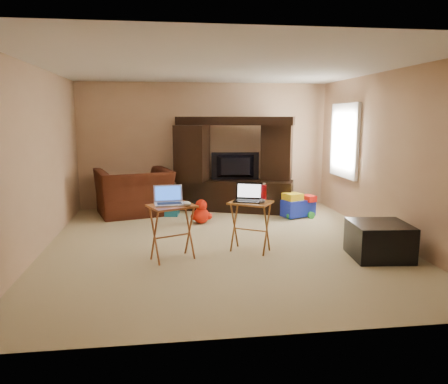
{
  "coord_description": "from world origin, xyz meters",
  "views": [
    {
      "loc": [
        -0.8,
        -6.09,
        1.82
      ],
      "look_at": [
        0.0,
        -0.2,
        0.8
      ],
      "focal_mm": 35.0,
      "sensor_mm": 36.0,
      "label": 1
    }
  ],
  "objects": [
    {
      "name": "wall_front",
      "position": [
        0.0,
        -2.75,
        1.25
      ],
      "size": [
        5.0,
        0.0,
        5.0
      ],
      "primitive_type": "plane",
      "rotation": [
        -1.57,
        0.0,
        0.0
      ],
      "color": "tan",
      "rests_on": "ground"
    },
    {
      "name": "television",
      "position": [
        0.55,
        2.22,
        0.88
      ],
      "size": [
        0.94,
        0.22,
        0.54
      ],
      "primitive_type": "imported",
      "rotation": [
        0.0,
        0.0,
        3.03
      ],
      "color": "black",
      "rests_on": "entertainment_center"
    },
    {
      "name": "water_bottle",
      "position": [
        0.54,
        -0.32,
        0.8
      ],
      "size": [
        0.07,
        0.07,
        0.21
      ],
      "primitive_type": "cylinder",
      "color": "red",
      "rests_on": "tray_table_right"
    },
    {
      "name": "recliner",
      "position": [
        -1.39,
        2.14,
        0.43
      ],
      "size": [
        1.59,
        1.47,
        0.86
      ],
      "primitive_type": "imported",
      "rotation": [
        0.0,
        0.0,
        3.42
      ],
      "color": "#441C0E",
      "rests_on": "floor"
    },
    {
      "name": "wall_back",
      "position": [
        0.0,
        2.75,
        1.25
      ],
      "size": [
        5.0,
        0.0,
        5.0
      ],
      "primitive_type": "plane",
      "rotation": [
        1.57,
        0.0,
        0.0
      ],
      "color": "tan",
      "rests_on": "ground"
    },
    {
      "name": "laptop_right",
      "position": [
        0.3,
        -0.38,
        0.81
      ],
      "size": [
        0.44,
        0.4,
        0.24
      ],
      "primitive_type": "cube",
      "rotation": [
        0.0,
        0.0,
        -0.34
      ],
      "color": "black",
      "rests_on": "tray_table_right"
    },
    {
      "name": "window_pane",
      "position": [
        2.48,
        1.55,
        1.4
      ],
      "size": [
        0.0,
        1.2,
        1.2
      ],
      "primitive_type": "plane",
      "rotation": [
        1.57,
        0.0,
        -1.57
      ],
      "color": "white",
      "rests_on": "ground"
    },
    {
      "name": "laptop_left",
      "position": [
        -0.76,
        -0.58,
        0.84
      ],
      "size": [
        0.4,
        0.34,
        0.24
      ],
      "primitive_type": "cube",
      "rotation": [
        0.0,
        0.0,
        0.09
      ],
      "color": "#B7B6BC",
      "rests_on": "tray_table_left"
    },
    {
      "name": "tray_table_right",
      "position": [
        0.34,
        -0.4,
        0.35
      ],
      "size": [
        0.68,
        0.64,
        0.69
      ],
      "primitive_type": "cube",
      "rotation": [
        0.0,
        0.0,
        -0.56
      ],
      "color": "#AD682A",
      "rests_on": "floor"
    },
    {
      "name": "wall_left",
      "position": [
        -2.5,
        0.0,
        1.25
      ],
      "size": [
        0.0,
        5.5,
        5.5
      ],
      "primitive_type": "plane",
      "rotation": [
        1.57,
        0.0,
        1.57
      ],
      "color": "tan",
      "rests_on": "ground"
    },
    {
      "name": "plush_toy",
      "position": [
        -0.2,
        1.28,
        0.21
      ],
      "size": [
        0.38,
        0.32,
        0.43
      ],
      "primitive_type": null,
      "color": "red",
      "rests_on": "floor"
    },
    {
      "name": "ottoman",
      "position": [
        1.96,
        -0.9,
        0.23
      ],
      "size": [
        0.79,
        0.79,
        0.46
      ],
      "primitive_type": "cube",
      "rotation": [
        0.0,
        0.0,
        -0.1
      ],
      "color": "black",
      "rests_on": "floor"
    },
    {
      "name": "child_rocker",
      "position": [
        -0.75,
        2.02,
        0.25
      ],
      "size": [
        0.45,
        0.49,
        0.51
      ],
      "primitive_type": null,
      "rotation": [
        0.0,
        0.0,
        -0.16
      ],
      "color": "#165E7C",
      "rests_on": "floor"
    },
    {
      "name": "floor",
      "position": [
        0.0,
        0.0,
        0.0
      ],
      "size": [
        5.5,
        5.5,
        0.0
      ],
      "primitive_type": "plane",
      "color": "#CDBD8E",
      "rests_on": "ground"
    },
    {
      "name": "push_toy",
      "position": [
        1.61,
        1.52,
        0.23
      ],
      "size": [
        0.73,
        0.63,
        0.46
      ],
      "primitive_type": null,
      "rotation": [
        0.0,
        0.0,
        0.38
      ],
      "color": "#1729BE",
      "rests_on": "floor"
    },
    {
      "name": "mouse_right",
      "position": [
        0.47,
        -0.52,
        0.72
      ],
      "size": [
        0.12,
        0.16,
        0.06
      ],
      "primitive_type": "ellipsoid",
      "rotation": [
        0.0,
        0.0,
        -0.28
      ],
      "color": "#404045",
      "rests_on": "tray_table_right"
    },
    {
      "name": "entertainment_center",
      "position": [
        0.55,
        2.26,
        0.92
      ],
      "size": [
        2.29,
        1.32,
        1.83
      ],
      "primitive_type": "cube",
      "rotation": [
        0.0,
        0.0,
        -0.37
      ],
      "color": "black",
      "rests_on": "floor"
    },
    {
      "name": "wall_right",
      "position": [
        2.5,
        0.0,
        1.25
      ],
      "size": [
        0.0,
        5.5,
        5.5
      ],
      "primitive_type": "plane",
      "rotation": [
        1.57,
        0.0,
        -1.57
      ],
      "color": "tan",
      "rests_on": "ground"
    },
    {
      "name": "ceiling",
      "position": [
        0.0,
        0.0,
        2.5
      ],
      "size": [
        5.5,
        5.5,
        0.0
      ],
      "primitive_type": "plane",
      "rotation": [
        3.14,
        0.0,
        0.0
      ],
      "color": "silver",
      "rests_on": "ground"
    },
    {
      "name": "tray_table_left",
      "position": [
        -0.73,
        -0.61,
        0.36
      ],
      "size": [
        0.68,
        0.62,
        0.72
      ],
      "primitive_type": "cube",
      "rotation": [
        0.0,
        0.0,
        0.41
      ],
      "color": "#AA5C29",
      "rests_on": "floor"
    },
    {
      "name": "window_frame",
      "position": [
        2.46,
        1.55,
        1.4
      ],
      "size": [
        0.06,
        1.14,
        1.34
      ],
      "primitive_type": "cube",
      "color": "white",
      "rests_on": "ground"
    },
    {
      "name": "mouse_left",
      "position": [
        -0.54,
        -0.68,
        0.75
      ],
      "size": [
        0.13,
        0.17,
        0.06
      ],
      "primitive_type": "ellipsoid",
      "rotation": [
        0.0,
        0.0,
        0.32
      ],
      "color": "silver",
      "rests_on": "tray_table_left"
    }
  ]
}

